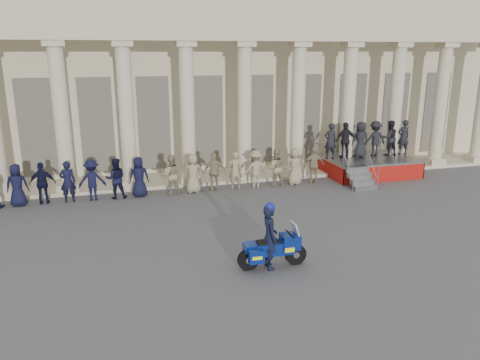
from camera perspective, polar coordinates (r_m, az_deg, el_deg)
name	(u,v)px	position (r m, az deg, el deg)	size (l,w,h in m)	color
ground	(191,260)	(13.86, -6.02, -9.69)	(90.00, 90.00, 0.00)	#47474A
building	(144,76)	(27.26, -11.60, 12.30)	(40.00, 12.50, 9.00)	#C1B491
officer_rank	(85,181)	(19.82, -18.42, -0.07)	(20.76, 0.64, 1.68)	black
reviewing_stand	(369,146)	(23.67, 15.47, 4.06)	(4.63, 4.06, 2.59)	gray
motorcycle	(273,249)	(13.19, 4.05, -8.34)	(2.01, 0.82, 1.29)	black
rider	(270,236)	(13.00, 3.62, -6.80)	(0.45, 0.68, 1.93)	black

